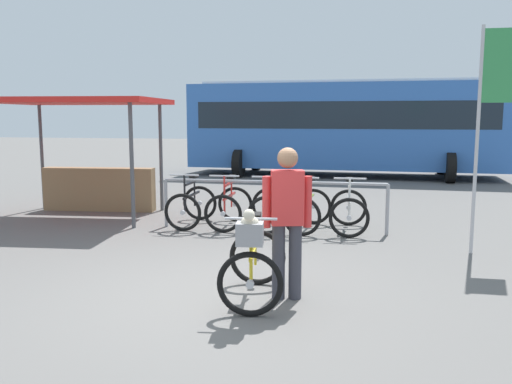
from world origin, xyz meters
TOP-DOWN VIEW (x-y plane):
  - ground_plane at (0.00, 0.00)m, footprint 80.00×80.00m
  - bike_rack_rail at (0.06, 3.50)m, footprint 3.91×0.08m
  - racked_bike_black at (-1.45, 3.67)m, footprint 0.66×1.12m
  - racked_bike_red at (-0.75, 3.67)m, footprint 0.68×1.13m
  - racked_bike_blue at (-0.05, 3.67)m, footprint 0.78×1.17m
  - racked_bike_lime at (0.65, 3.68)m, footprint 0.78×1.16m
  - racked_bike_white at (1.35, 3.68)m, footprint 0.69×1.11m
  - featured_bicycle at (0.43, -0.13)m, footprint 0.78×1.24m
  - person_with_featured_bike at (0.76, 0.08)m, footprint 0.52×0.27m
  - bus_distant at (0.99, 12.50)m, footprint 10.09×3.68m
  - market_stall at (-3.79, 4.40)m, footprint 3.28×2.54m
  - banner_flag at (3.25, 2.51)m, footprint 0.45×0.05m

SIDE VIEW (x-z plane):
  - ground_plane at x=0.00m, z-range 0.00..0.00m
  - racked_bike_black at x=-1.45m, z-range -0.12..0.86m
  - racked_bike_red at x=-0.75m, z-range -0.12..0.86m
  - racked_bike_blue at x=-0.05m, z-range -0.12..0.85m
  - racked_bike_white at x=1.35m, z-range -0.12..0.85m
  - racked_bike_lime at x=0.65m, z-range -0.12..0.85m
  - featured_bicycle at x=0.43m, z-range -0.06..1.03m
  - bike_rack_rail at x=0.06m, z-range 0.25..1.12m
  - person_with_featured_bike at x=0.76m, z-range 0.09..1.73m
  - market_stall at x=-3.79m, z-range 0.24..2.54m
  - bus_distant at x=0.99m, z-range 0.20..3.28m
  - banner_flag at x=3.25m, z-range 0.63..3.83m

